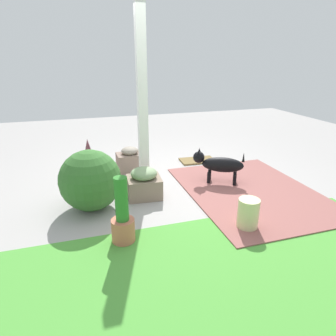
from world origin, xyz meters
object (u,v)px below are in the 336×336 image
stone_planter_mid (144,183)px  doormat (198,160)px  stone_planter_nearest (130,160)px  round_shrub (90,180)px  ceramic_urn (248,214)px  terracotta_pot_spiky (89,159)px  dog (219,164)px  terracotta_pot_tall (123,219)px  porch_pillar (142,100)px

stone_planter_mid → doormat: stone_planter_mid is taller
stone_planter_nearest → stone_planter_mid: stone_planter_mid is taller
round_shrub → ceramic_urn: 1.97m
ceramic_urn → stone_planter_nearest: bearing=-67.0°
stone_planter_nearest → stone_planter_mid: (0.00, 1.08, 0.01)m
terracotta_pot_spiky → doormat: bearing=-175.1°
stone_planter_nearest → stone_planter_mid: 1.08m
stone_planter_mid → terracotta_pot_spiky: (0.68, -1.02, 0.10)m
ceramic_urn → doormat: size_ratio=0.56×
stone_planter_mid → round_shrub: 0.76m
doormat → ceramic_urn: bearing=81.3°
stone_planter_mid → ceramic_urn: stone_planter_mid is taller
round_shrub → dog: round_shrub is taller
round_shrub → dog: (-1.93, -0.27, -0.08)m
stone_planter_mid → terracotta_pot_tall: 1.09m
round_shrub → terracotta_pot_spiky: 1.17m
terracotta_pot_tall → dog: terracotta_pot_tall is taller
terracotta_pot_tall → doormat: 2.82m
round_shrub → doormat: round_shrub is taller
stone_planter_nearest → ceramic_urn: stone_planter_nearest is taller
terracotta_pot_tall → stone_planter_nearest: bearing=-102.5°
terracotta_pot_tall → round_shrub: bearing=-72.6°
round_shrub → terracotta_pot_tall: 0.90m
terracotta_pot_spiky → ceramic_urn: terracotta_pot_spiky is taller
dog → doormat: size_ratio=1.14×
stone_planter_nearest → doormat: size_ratio=0.70×
terracotta_pot_tall → porch_pillar: bearing=-111.3°
stone_planter_nearest → round_shrub: (0.72, 1.22, 0.20)m
terracotta_pot_spiky → stone_planter_mid: bearing=123.8°
stone_planter_nearest → ceramic_urn: (-0.95, 2.24, -0.01)m
stone_planter_mid → ceramic_urn: 1.50m
stone_planter_nearest → round_shrub: bearing=59.3°
porch_pillar → stone_planter_nearest: size_ratio=5.69×
stone_planter_nearest → ceramic_urn: 2.43m
terracotta_pot_tall → ceramic_urn: (-1.40, 0.17, -0.08)m
stone_planter_mid → doormat: 1.78m
terracotta_pot_spiky → doormat: terracotta_pot_spiky is taller
terracotta_pot_tall → doormat: (-1.76, -2.19, -0.25)m
stone_planter_nearest → terracotta_pot_spiky: terracotta_pot_spiky is taller
terracotta_pot_spiky → ceramic_urn: (-1.63, 2.18, -0.12)m
porch_pillar → stone_planter_nearest: (0.10, -0.64, -1.10)m
terracotta_pot_tall → ceramic_urn: 1.42m
dog → ceramic_urn: dog is taller
terracotta_pot_tall → dog: (-1.67, -1.13, 0.05)m
porch_pillar → terracotta_pot_tall: porch_pillar is taller
stone_planter_nearest → doormat: bearing=-175.0°
terracotta_pot_spiky → dog: 2.09m
porch_pillar → ceramic_urn: porch_pillar is taller
doormat → terracotta_pot_spiky: bearing=4.9°
stone_planter_nearest → terracotta_pot_spiky: bearing=4.7°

